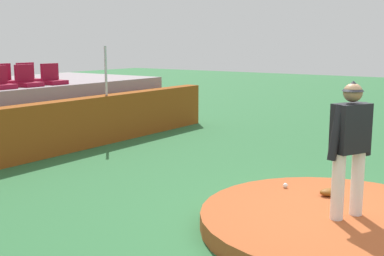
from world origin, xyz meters
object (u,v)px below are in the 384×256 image
object	(u,v)px
baseball	(285,185)
fielding_glove	(330,192)
stadium_chair_11	(28,76)
stadium_chair_4	(27,80)
stadium_chair_3	(0,82)
stadium_chair_5	(53,78)
pitcher	(350,139)
stadium_chair_10	(4,78)

from	to	relation	value
baseball	fielding_glove	bearing A→B (deg)	-90.09
baseball	stadium_chair_11	xyz separation A→B (m)	(1.03, 7.50, 1.31)
fielding_glove	stadium_chair_11	xyz separation A→B (m)	(1.03, 8.20, 1.29)
stadium_chair_11	stadium_chair_4	bearing A→B (deg)	52.52
stadium_chair_3	stadium_chair_5	size ratio (longest dim) A/B	1.00
pitcher	stadium_chair_4	world-z (taller)	pitcher
fielding_glove	stadium_chair_10	bearing A→B (deg)	134.04
baseball	stadium_chair_4	world-z (taller)	stadium_chair_4
pitcher	stadium_chair_10	size ratio (longest dim) A/B	3.46
fielding_glove	stadium_chair_3	bearing A→B (deg)	139.33
fielding_glove	stadium_chair_10	world-z (taller)	stadium_chair_10
baseball	stadium_chair_3	size ratio (longest dim) A/B	0.15
stadium_chair_4	stadium_chair_5	size ratio (longest dim) A/B	1.00
fielding_glove	stadium_chair_5	world-z (taller)	stadium_chair_5
baseball	stadium_chair_4	bearing A→B (deg)	87.10
pitcher	stadium_chair_3	bearing A→B (deg)	112.72
pitcher	stadium_chair_5	distance (m)	7.98
stadium_chair_5	stadium_chair_11	world-z (taller)	same
baseball	stadium_chair_11	distance (m)	7.69
pitcher	stadium_chair_11	size ratio (longest dim) A/B	3.46
stadium_chair_10	stadium_chair_11	world-z (taller)	same
stadium_chair_4	stadium_chair_5	bearing A→B (deg)	-179.08
baseball	stadium_chair_11	size ratio (longest dim) A/B	0.15
baseball	stadium_chair_11	world-z (taller)	stadium_chair_11
stadium_chair_3	stadium_chair_10	bearing A→B (deg)	-128.65
pitcher	stadium_chair_11	bearing A→B (deg)	103.89
pitcher	stadium_chair_5	bearing A→B (deg)	102.36
pitcher	baseball	xyz separation A→B (m)	(0.72, 1.16, -0.97)
stadium_chair_4	stadium_chair_10	world-z (taller)	same
pitcher	baseball	bearing A→B (deg)	83.46
baseball	stadium_chair_11	bearing A→B (deg)	82.18
stadium_chair_5	pitcher	bearing A→B (deg)	77.03
stadium_chair_4	stadium_chair_11	bearing A→B (deg)	-127.48
fielding_glove	stadium_chair_3	xyz separation A→B (m)	(-0.37, 7.30, 1.29)
fielding_glove	stadium_chair_4	xyz separation A→B (m)	(0.34, 7.29, 1.29)
baseball	stadium_chair_4	size ratio (longest dim) A/B	0.15
stadium_chair_10	stadium_chair_11	distance (m)	0.69
baseball	fielding_glove	size ratio (longest dim) A/B	0.25
stadium_chair_5	stadium_chair_10	distance (m)	1.14
baseball	stadium_chair_5	distance (m)	6.82
stadium_chair_5	stadium_chair_11	xyz separation A→B (m)	(-0.04, 0.90, 0.00)
stadium_chair_11	stadium_chair_3	bearing A→B (deg)	32.79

